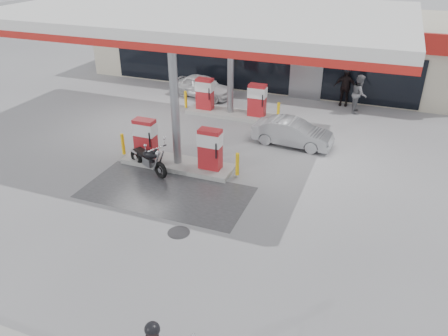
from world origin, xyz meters
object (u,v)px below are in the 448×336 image
object	(u,v)px
parked_motorcycle	(148,159)
hatchback_silver	(293,133)
biker_walking	(345,87)
pump_island_near	(177,150)
attendant	(359,94)
sedan_white	(203,86)
pump_island_far	(230,102)
parked_car_left	(125,59)

from	to	relation	value
parked_motorcycle	hatchback_silver	xyz separation A→B (m)	(4.61, 4.42, 0.05)
hatchback_silver	biker_walking	xyz separation A→B (m)	(1.40, 6.01, 0.42)
pump_island_near	attendant	distance (m)	10.65
sedan_white	hatchback_silver	bearing A→B (deg)	-116.36
attendant	pump_island_far	bearing A→B (deg)	109.95
sedan_white	biker_walking	xyz separation A→B (m)	(7.63, 1.41, 0.38)
sedan_white	parked_car_left	world-z (taller)	sedan_white
attendant	biker_walking	bearing A→B (deg)	40.43
biker_walking	pump_island_near	bearing A→B (deg)	-120.16
sedan_white	parked_car_left	distance (m)	8.44
parked_motorcycle	attendant	world-z (taller)	attendant
pump_island_near	parked_car_left	bearing A→B (deg)	129.81
parked_motorcycle	parked_car_left	distance (m)	15.75
pump_island_far	parked_motorcycle	bearing A→B (deg)	-97.02
pump_island_far	biker_walking	distance (m)	6.32
pump_island_far	biker_walking	world-z (taller)	biker_walking
pump_island_near	parked_motorcycle	distance (m)	1.19
parked_motorcycle	hatchback_silver	distance (m)	6.38
hatchback_silver	parked_car_left	xyz separation A→B (m)	(-13.77, 8.40, 0.02)
pump_island_far	sedan_white	size ratio (longest dim) A/B	1.43
attendant	hatchback_silver	distance (m)	5.67
pump_island_far	attendant	xyz separation A→B (m)	(6.00, 2.80, 0.28)
pump_island_far	sedan_white	world-z (taller)	pump_island_far
attendant	biker_walking	distance (m)	1.16
parked_car_left	parked_motorcycle	bearing A→B (deg)	-138.73
attendant	parked_motorcycle	bearing A→B (deg)	139.51
pump_island_near	sedan_white	distance (m)	8.56
parked_motorcycle	attendant	distance (m)	11.81
hatchback_silver	biker_walking	size ratio (longest dim) A/B	1.74
pump_island_near	biker_walking	world-z (taller)	biker_walking
parked_motorcycle	sedan_white	bearing A→B (deg)	124.53
parked_motorcycle	hatchback_silver	size ratio (longest dim) A/B	0.61
parked_motorcycle	parked_car_left	xyz separation A→B (m)	(-9.16, 12.82, 0.08)
pump_island_far	hatchback_silver	distance (m)	4.47
parked_car_left	pump_island_far	bearing A→B (deg)	-115.25
pump_island_far	attendant	distance (m)	6.63
pump_island_near	parked_car_left	world-z (taller)	pump_island_near
hatchback_silver	parked_car_left	size ratio (longest dim) A/B	0.85
pump_island_near	sedan_white	bearing A→B (deg)	106.69
pump_island_far	hatchback_silver	xyz separation A→B (m)	(3.77, -2.40, -0.14)
parked_car_left	biker_walking	world-z (taller)	biker_walking
sedan_white	hatchback_silver	size ratio (longest dim) A/B	1.04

